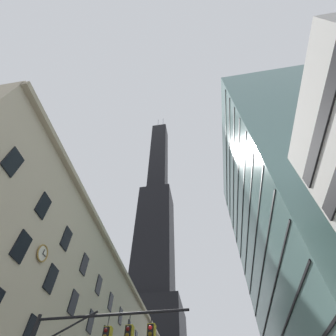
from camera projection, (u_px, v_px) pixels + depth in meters
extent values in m
cube|color=tan|center=(132.00, 287.00, 44.14)|extent=(0.70, 74.78, 0.60)
cube|color=black|center=(30.00, 333.00, 18.44)|extent=(0.14, 1.40, 2.20)
cube|color=black|center=(21.00, 246.00, 18.65)|extent=(0.14, 1.40, 2.20)
cube|color=black|center=(51.00, 279.00, 21.72)|extent=(0.14, 1.40, 2.20)
cube|color=black|center=(73.00, 303.00, 24.80)|extent=(0.14, 1.40, 2.20)
cube|color=black|center=(91.00, 322.00, 27.88)|extent=(0.14, 1.40, 2.20)
cube|color=black|center=(13.00, 162.00, 18.85)|extent=(0.14, 1.40, 2.20)
cube|color=black|center=(43.00, 206.00, 21.93)|extent=(0.14, 1.40, 2.20)
cube|color=black|center=(66.00, 239.00, 25.01)|extent=(0.14, 1.40, 2.20)
cube|color=black|center=(84.00, 264.00, 28.08)|extent=(0.14, 1.40, 2.20)
cube|color=black|center=(99.00, 285.00, 31.16)|extent=(0.14, 1.40, 2.20)
cube|color=black|center=(111.00, 302.00, 34.24)|extent=(0.14, 1.40, 2.20)
cube|color=black|center=(120.00, 316.00, 37.32)|extent=(0.14, 1.40, 2.20)
cube|color=black|center=(129.00, 328.00, 40.39)|extent=(0.14, 1.40, 2.20)
torus|color=olive|center=(43.00, 253.00, 20.92)|extent=(0.14, 1.50, 1.50)
cylinder|color=silver|center=(42.00, 253.00, 20.92)|extent=(0.05, 1.29, 1.29)
cube|color=black|center=(44.00, 252.00, 21.05)|extent=(0.03, 0.10, 0.39)
cube|color=black|center=(44.00, 255.00, 21.07)|extent=(0.03, 0.57, 0.10)
cube|color=black|center=(155.00, 241.00, 127.47)|extent=(18.18, 18.18, 65.33)
cube|color=black|center=(159.00, 158.00, 184.95)|extent=(11.69, 11.69, 81.67)
cylinder|color=silver|center=(158.00, 125.00, 225.43)|extent=(1.20, 1.20, 21.28)
cylinder|color=silver|center=(163.00, 124.00, 224.97)|extent=(1.20, 1.20, 21.28)
cube|color=black|center=(322.00, 124.00, 15.04)|extent=(0.16, 9.88, 1.10)
cube|color=gray|center=(309.00, 227.00, 39.88)|extent=(18.83, 34.02, 53.50)
cube|color=black|center=(283.00, 334.00, 29.28)|extent=(0.12, 33.02, 0.24)
cube|color=black|center=(271.00, 299.00, 32.41)|extent=(0.12, 33.02, 0.24)
cube|color=black|center=(262.00, 271.00, 35.54)|extent=(0.12, 33.02, 0.24)
cube|color=black|center=(255.00, 247.00, 38.66)|extent=(0.12, 33.02, 0.24)
cube|color=black|center=(248.00, 226.00, 41.79)|extent=(0.12, 33.02, 0.24)
cube|color=black|center=(243.00, 209.00, 44.92)|extent=(0.12, 33.02, 0.24)
cube|color=black|center=(238.00, 193.00, 48.05)|extent=(0.12, 33.02, 0.24)
cube|color=black|center=(234.00, 180.00, 51.18)|extent=(0.12, 33.02, 0.24)
cube|color=black|center=(230.00, 168.00, 54.30)|extent=(0.12, 33.02, 0.24)
cube|color=black|center=(226.00, 158.00, 57.43)|extent=(0.12, 33.02, 0.24)
cylinder|color=black|center=(111.00, 315.00, 13.09)|extent=(8.39, 0.14, 0.14)
cylinder|color=black|center=(63.00, 330.00, 12.86)|extent=(3.44, 0.10, 1.73)
cylinder|color=black|center=(109.00, 321.00, 12.86)|extent=(0.04, 0.04, 0.60)
sphere|color=#450808|center=(106.00, 330.00, 12.40)|extent=(0.20, 0.20, 0.20)
cylinder|color=black|center=(130.00, 320.00, 12.75)|extent=(0.04, 0.04, 0.60)
cube|color=black|center=(128.00, 336.00, 12.16)|extent=(0.30, 0.30, 0.90)
sphere|color=#450808|center=(128.00, 329.00, 12.28)|extent=(0.20, 0.20, 0.20)
sphere|color=#4B3A08|center=(127.00, 335.00, 12.06)|extent=(0.20, 0.20, 0.20)
cylinder|color=black|center=(151.00, 318.00, 12.63)|extent=(0.04, 0.04, 0.60)
cube|color=black|center=(151.00, 335.00, 12.05)|extent=(0.30, 0.30, 0.90)
cube|color=olive|center=(151.00, 336.00, 12.15)|extent=(0.40, 0.40, 1.04)
sphere|color=red|center=(150.00, 328.00, 12.17)|extent=(0.20, 0.20, 0.20)
sphere|color=#4B3A08|center=(150.00, 334.00, 11.95)|extent=(0.20, 0.20, 0.20)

